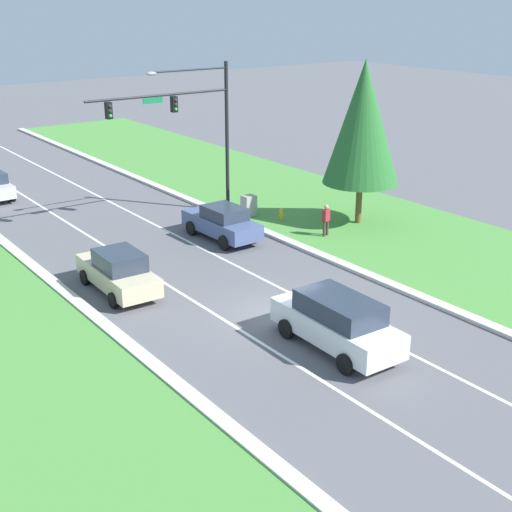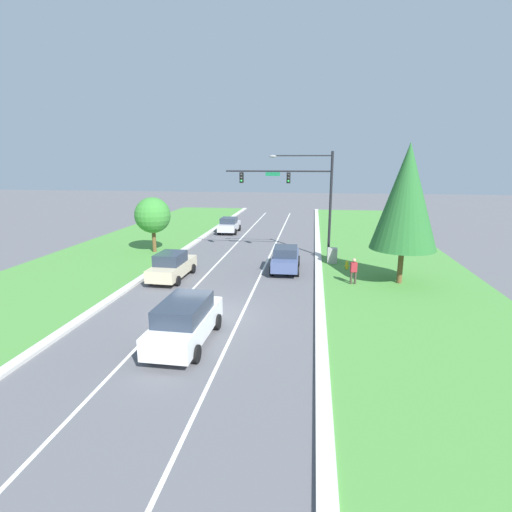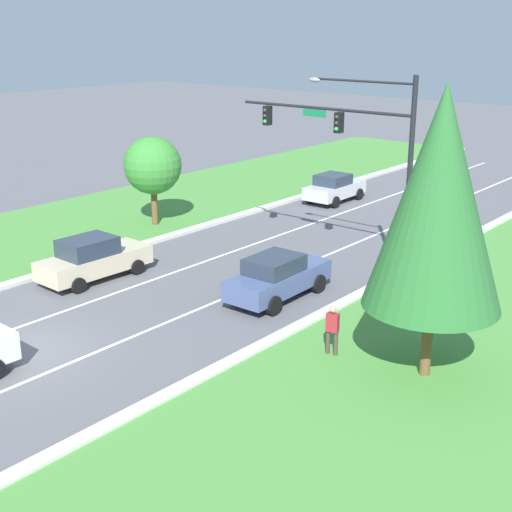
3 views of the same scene
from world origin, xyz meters
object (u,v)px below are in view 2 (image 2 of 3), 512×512
object	(u,v)px
traffic_signal_mast	(300,188)
silver_sedan	(229,225)
utility_cabinet	(332,256)
fire_hydrant	(347,266)
champagne_sedan	(172,266)
oak_near_left_tree	(153,215)
slate_blue_sedan	(286,258)
pedestrian	(354,270)
white_suv	(185,321)
conifer_near_right_tree	(406,197)

from	to	relation	value
traffic_signal_mast	silver_sedan	bearing A→B (deg)	127.13
utility_cabinet	fire_hydrant	size ratio (longest dim) A/B	1.71
champagne_sedan	oak_near_left_tree	bearing A→B (deg)	121.52
slate_blue_sedan	fire_hydrant	world-z (taller)	slate_blue_sedan
pedestrian	traffic_signal_mast	bearing A→B (deg)	-75.20
white_suv	pedestrian	bearing A→B (deg)	51.61
fire_hydrant	slate_blue_sedan	bearing A→B (deg)	-171.11
utility_cabinet	oak_near_left_tree	xyz separation A→B (m)	(-14.43, 1.74, 2.52)
fire_hydrant	champagne_sedan	bearing A→B (deg)	-161.84
utility_cabinet	traffic_signal_mast	bearing A→B (deg)	145.64
traffic_signal_mast	fire_hydrant	size ratio (longest dim) A/B	11.63
fire_hydrant	pedestrian	bearing A→B (deg)	-88.26
traffic_signal_mast	champagne_sedan	xyz separation A→B (m)	(-7.84, -7.07, -4.56)
champagne_sedan	white_suv	bearing A→B (deg)	-65.47
traffic_signal_mast	pedestrian	bearing A→B (deg)	-62.40
pedestrian	conifer_near_right_tree	world-z (taller)	conifer_near_right_tree
silver_sedan	white_suv	size ratio (longest dim) A/B	0.82
utility_cabinet	pedestrian	bearing A→B (deg)	-78.30
champagne_sedan	fire_hydrant	size ratio (longest dim) A/B	6.75
utility_cabinet	slate_blue_sedan	bearing A→B (deg)	-144.78
silver_sedan	oak_near_left_tree	world-z (taller)	oak_near_left_tree
traffic_signal_mast	white_suv	distance (m)	17.11
silver_sedan	utility_cabinet	world-z (taller)	silver_sedan
white_suv	champagne_sedan	distance (m)	9.71
silver_sedan	champagne_sedan	size ratio (longest dim) A/B	0.88
pedestrian	conifer_near_right_tree	bearing A→B (deg)	179.94
slate_blue_sedan	oak_near_left_tree	distance (m)	12.08
white_suv	silver_sedan	bearing A→B (deg)	99.29
traffic_signal_mast	oak_near_left_tree	world-z (taller)	traffic_signal_mast
traffic_signal_mast	champagne_sedan	world-z (taller)	traffic_signal_mast
white_suv	fire_hydrant	xyz separation A→B (m)	(7.53, 12.65, -0.65)
champagne_sedan	pedestrian	bearing A→B (deg)	2.90
silver_sedan	conifer_near_right_tree	world-z (taller)	conifer_near_right_tree
traffic_signal_mast	conifer_near_right_tree	xyz separation A→B (m)	(6.41, -6.17, -0.07)
slate_blue_sedan	pedestrian	distance (m)	5.15
silver_sedan	slate_blue_sedan	size ratio (longest dim) A/B	0.89
utility_cabinet	fire_hydrant	distance (m)	1.92
conifer_near_right_tree	champagne_sedan	bearing A→B (deg)	-176.40
silver_sedan	pedestrian	world-z (taller)	pedestrian
conifer_near_right_tree	oak_near_left_tree	world-z (taller)	conifer_near_right_tree
utility_cabinet	white_suv	bearing A→B (deg)	-114.69
utility_cabinet	conifer_near_right_tree	xyz separation A→B (m)	(3.90, -4.46, 4.75)
champagne_sedan	slate_blue_sedan	bearing A→B (deg)	24.91
fire_hydrant	oak_near_left_tree	size ratio (longest dim) A/B	0.15
silver_sedan	conifer_near_right_tree	size ratio (longest dim) A/B	0.49
utility_cabinet	oak_near_left_tree	distance (m)	14.75
traffic_signal_mast	oak_near_left_tree	size ratio (longest dim) A/B	1.77
champagne_sedan	utility_cabinet	bearing A→B (deg)	28.99
conifer_near_right_tree	pedestrian	bearing A→B (deg)	-167.26
silver_sedan	champagne_sedan	distance (m)	17.31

